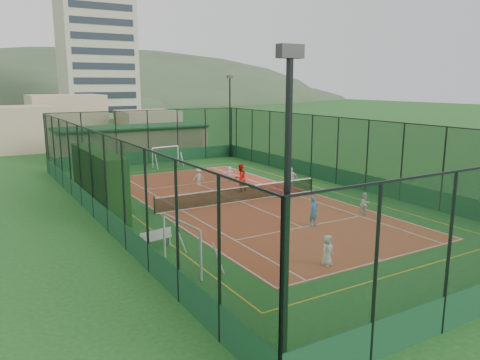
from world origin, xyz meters
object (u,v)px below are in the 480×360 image
object	(u,v)px
clubhouse	(132,141)
coach	(240,178)
child_near_left	(327,250)
child_far_left	(198,177)
child_far_back	(229,173)
futsal_goal_far	(166,157)
child_near_mid	(314,211)
apartment_tower	(96,48)
floodlight_ne	(230,117)
child_far_right	(291,178)
futsal_goal_near	(181,245)
white_bench	(154,238)
floodlight_sw	(286,228)
child_near_right	(365,204)

from	to	relation	value
clubhouse	coach	distance (m)	19.65
child_near_left	child_far_left	world-z (taller)	child_far_left
child_near_left	child_far_back	distance (m)	17.88
clubhouse	futsal_goal_far	bearing A→B (deg)	-83.48
futsal_goal_far	child_near_mid	size ratio (longest dim) A/B	1.72
clubhouse	child_far_back	world-z (taller)	clubhouse
child_near_mid	coach	world-z (taller)	coach
coach	apartment_tower	bearing A→B (deg)	-110.90
floodlight_ne	child_far_right	xyz separation A→B (m)	(-3.51, -15.19, -3.35)
apartment_tower	child_near_mid	world-z (taller)	apartment_tower
child_near_mid	child_far_left	size ratio (longest dim) A/B	1.22
child_far_left	coach	distance (m)	3.66
floodlight_ne	apartment_tower	distance (m)	66.39
futsal_goal_near	child_near_left	world-z (taller)	futsal_goal_near
child_near_mid	coach	size ratio (longest dim) A/B	0.82
floodlight_ne	apartment_tower	size ratio (longest dim) A/B	0.28
apartment_tower	white_bench	xyz separation A→B (m)	(-19.80, -87.40, -14.54)
futsal_goal_near	futsal_goal_far	world-z (taller)	futsal_goal_near
floodlight_ne	child_far_right	size ratio (longest dim) A/B	5.43
apartment_tower	white_bench	world-z (taller)	apartment_tower
apartment_tower	child_far_back	xyz separation A→B (m)	(-9.41, -75.91, -14.42)
white_bench	child_near_mid	xyz separation A→B (m)	(8.42, -1.13, 0.35)
futsal_goal_near	child_near_mid	size ratio (longest dim) A/B	1.92
white_bench	child_far_right	bearing A→B (deg)	18.12
floodlight_ne	child_far_right	distance (m)	15.94
futsal_goal_near	child_far_left	world-z (taller)	futsal_goal_near
apartment_tower	futsal_goal_far	distance (m)	69.54
child_far_left	coach	size ratio (longest dim) A/B	0.67
floodlight_sw	child_near_right	size ratio (longest dim) A/B	6.20
floodlight_sw	futsal_goal_far	distance (m)	32.97
apartment_tower	child_near_left	size ratio (longest dim) A/B	23.02
futsal_goal_far	futsal_goal_near	bearing A→B (deg)	-118.48
child_far_back	apartment_tower	bearing A→B (deg)	-114.23
child_far_right	child_far_back	world-z (taller)	child_far_right
futsal_goal_far	child_far_left	size ratio (longest dim) A/B	2.09
floodlight_sw	apartment_tower	world-z (taller)	apartment_tower
child_far_back	clubhouse	bearing A→B (deg)	-97.92
apartment_tower	coach	bearing A→B (deg)	-97.57
futsal_goal_near	child_near_mid	xyz separation A→B (m)	(8.33, 1.77, -0.18)
futsal_goal_near	futsal_goal_far	size ratio (longest dim) A/B	1.12
futsal_goal_far	coach	world-z (taller)	coach
apartment_tower	coach	size ratio (longest dim) A/B	15.35
futsal_goal_near	child_near_right	world-z (taller)	futsal_goal_near
apartment_tower	futsal_goal_far	size ratio (longest dim) A/B	10.93
floodlight_sw	clubhouse	world-z (taller)	floodlight_sw
futsal_goal_near	child_far_left	xyz separation A→B (m)	(7.44, 13.94, -0.33)
white_bench	child_near_left	size ratio (longest dim) A/B	1.26
child_near_left	futsal_goal_far	bearing A→B (deg)	69.27
floodlight_ne	coach	world-z (taller)	floodlight_ne
floodlight_ne	child_near_left	xyz separation A→B (m)	(-10.98, -27.68, -3.46)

